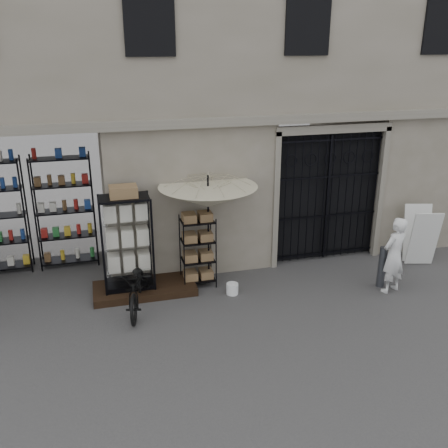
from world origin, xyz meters
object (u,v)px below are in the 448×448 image
object	(u,v)px
white_bucket	(232,289)
easel_sign	(421,236)
market_umbrella	(208,191)
steel_bollard	(382,267)
shopkeeper	(389,291)
display_cabinet	(127,247)
bicycle	(139,308)
wire_rack	(198,252)

from	to	relation	value
white_bucket	easel_sign	world-z (taller)	easel_sign
market_umbrella	steel_bollard	distance (m)	3.84
white_bucket	shopkeeper	bearing A→B (deg)	-12.52
display_cabinet	market_umbrella	xyz separation A→B (m)	(1.62, 0.03, 1.00)
display_cabinet	white_bucket	distance (m)	2.21
market_umbrella	steel_bollard	bearing A→B (deg)	-17.39
steel_bollard	easel_sign	bearing A→B (deg)	29.03
market_umbrella	white_bucket	distance (m)	1.99
display_cabinet	bicycle	distance (m)	1.18
bicycle	market_umbrella	bearing A→B (deg)	36.16
market_umbrella	bicycle	xyz separation A→B (m)	(-1.52, -0.69, -1.98)
market_umbrella	shopkeeper	bearing A→B (deg)	-20.51
bicycle	wire_rack	bearing A→B (deg)	39.29
market_umbrella	display_cabinet	bearing A→B (deg)	-179.03
bicycle	easel_sign	size ratio (longest dim) A/B	1.35
market_umbrella	shopkeeper	world-z (taller)	market_umbrella
market_umbrella	easel_sign	world-z (taller)	market_umbrella
display_cabinet	steel_bollard	size ratio (longest dim) A/B	2.33
display_cabinet	steel_bollard	world-z (taller)	display_cabinet
display_cabinet	steel_bollard	distance (m)	5.10
white_bucket	steel_bollard	distance (m)	3.06
steel_bollard	easel_sign	world-z (taller)	easel_sign
wire_rack	shopkeeper	size ratio (longest dim) A/B	0.95
white_bucket	steel_bollard	world-z (taller)	steel_bollard
bicycle	shopkeeper	bearing A→B (deg)	4.97
steel_bollard	market_umbrella	bearing A→B (deg)	162.61
white_bucket	bicycle	world-z (taller)	bicycle
wire_rack	market_umbrella	distance (m)	1.28
easel_sign	market_umbrella	bearing A→B (deg)	-168.74
bicycle	shopkeeper	size ratio (longest dim) A/B	1.11
market_umbrella	shopkeeper	xyz separation A→B (m)	(3.42, -1.28, -1.98)
display_cabinet	shopkeeper	size ratio (longest dim) A/B	1.29
display_cabinet	market_umbrella	distance (m)	1.90
market_umbrella	white_bucket	bearing A→B (deg)	-60.71
steel_bollard	shopkeeper	distance (m)	0.49
easel_sign	wire_rack	bearing A→B (deg)	-168.41
easel_sign	display_cabinet	bearing A→B (deg)	-167.69
display_cabinet	wire_rack	bearing A→B (deg)	14.57
display_cabinet	shopkeeper	distance (m)	5.29
bicycle	shopkeeper	xyz separation A→B (m)	(4.94, -0.60, 0.00)
market_umbrella	shopkeeper	size ratio (longest dim) A/B	1.77
display_cabinet	white_bucket	xyz separation A→B (m)	(1.95, -0.57, -0.87)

